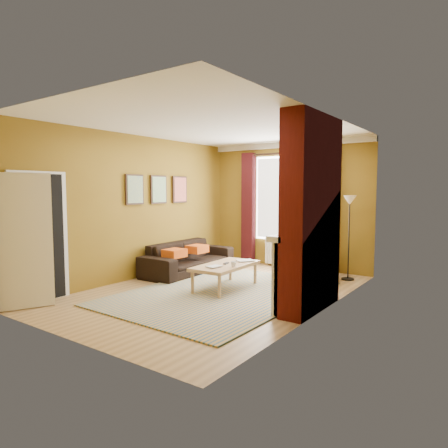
{
  "coord_description": "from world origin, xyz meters",
  "views": [
    {
      "loc": [
        4.0,
        -5.39,
        1.74
      ],
      "look_at": [
        0.0,
        0.25,
        1.15
      ],
      "focal_mm": 32.0,
      "sensor_mm": 36.0,
      "label": 1
    }
  ],
  "objects": [
    {
      "name": "sofa",
      "position": [
        -1.42,
        0.96,
        0.32
      ],
      "size": [
        0.93,
        2.24,
        0.65
      ],
      "primitive_type": "imported",
      "rotation": [
        0.0,
        0.0,
        1.6
      ],
      "color": "black",
      "rests_on": "ground"
    },
    {
      "name": "room_walls",
      "position": [
        0.64,
        0.28,
        1.39
      ],
      "size": [
        3.82,
        5.54,
        2.83
      ],
      "color": "brown",
      "rests_on": "ground"
    },
    {
      "name": "book_a",
      "position": [
        -0.05,
        -0.08,
        0.46
      ],
      "size": [
        0.22,
        0.27,
        0.02
      ],
      "primitive_type": "imported",
      "rotation": [
        0.0,
        0.0,
        -0.14
      ],
      "color": "#999999",
      "rests_on": "coffee_table"
    },
    {
      "name": "armchair",
      "position": [
        0.83,
        1.82,
        0.32
      ],
      "size": [
        1.29,
        1.24,
        0.65
      ],
      "primitive_type": "imported",
      "rotation": [
        0.0,
        0.0,
        3.65
      ],
      "color": "black",
      "rests_on": "ground"
    },
    {
      "name": "ground",
      "position": [
        0.0,
        0.0,
        0.0
      ],
      "size": [
        5.5,
        5.5,
        0.0
      ],
      "primitive_type": "plane",
      "color": "olive",
      "rests_on": "ground"
    },
    {
      "name": "coffee_table",
      "position": [
        0.04,
        0.24,
        0.4
      ],
      "size": [
        0.73,
        1.37,
        0.45
      ],
      "rotation": [
        0.0,
        0.0,
        0.05
      ],
      "color": "tan",
      "rests_on": "ground"
    },
    {
      "name": "striped_rug",
      "position": [
        0.15,
        -0.05,
        0.01
      ],
      "size": [
        2.79,
        3.82,
        0.02
      ],
      "rotation": [
        0.0,
        0.0,
        -0.02
      ],
      "color": "#2F5B81",
      "rests_on": "ground"
    },
    {
      "name": "wicker_stool",
      "position": [
        0.11,
        2.4,
        0.21
      ],
      "size": [
        0.42,
        0.42,
        0.42
      ],
      "rotation": [
        0.0,
        0.0,
        -0.3
      ],
      "color": "#A58247",
      "rests_on": "ground"
    },
    {
      "name": "tv_remote",
      "position": [
        0.04,
        0.27,
        0.46
      ],
      "size": [
        0.08,
        0.16,
        0.02
      ],
      "rotation": [
        0.0,
        0.0,
        0.23
      ],
      "color": "#232326",
      "rests_on": "coffee_table"
    },
    {
      "name": "book_b",
      "position": [
        0.07,
        0.75,
        0.46
      ],
      "size": [
        0.35,
        0.37,
        0.02
      ],
      "primitive_type": "imported",
      "rotation": [
        0.0,
        0.0,
        -0.6
      ],
      "color": "#999999",
      "rests_on": "coffee_table"
    },
    {
      "name": "mug",
      "position": [
        0.29,
        0.12,
        0.49
      ],
      "size": [
        0.1,
        0.1,
        0.09
      ],
      "primitive_type": "imported",
      "rotation": [
        0.0,
        0.0,
        -0.07
      ],
      "color": "#999999",
      "rests_on": "coffee_table"
    },
    {
      "name": "floor_lamp",
      "position": [
        1.55,
        2.23,
        1.29
      ],
      "size": [
        0.31,
        0.31,
        1.63
      ],
      "rotation": [
        0.0,
        0.0,
        0.36
      ],
      "color": "black",
      "rests_on": "ground"
    }
  ]
}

